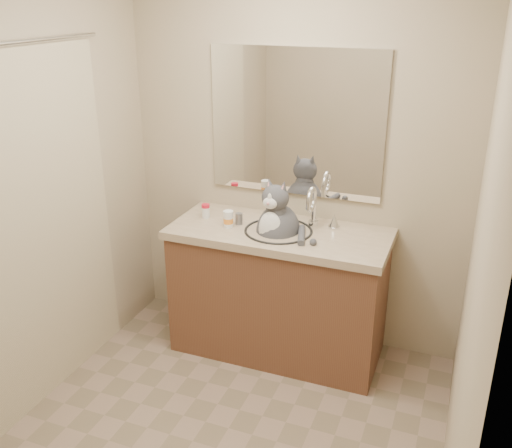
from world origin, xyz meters
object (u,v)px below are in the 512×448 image
at_px(cat, 278,229).
at_px(grey_canister, 239,219).
at_px(pill_bottle_redcap, 206,211).
at_px(pill_bottle_orange, 228,219).

distance_m(cat, grey_canister, 0.26).
relative_size(pill_bottle_redcap, pill_bottle_orange, 0.86).
bearing_deg(pill_bottle_orange, pill_bottle_redcap, 155.16).
xyz_separation_m(cat, pill_bottle_orange, (-0.30, -0.05, 0.04)).
height_order(cat, pill_bottle_redcap, cat).
height_order(pill_bottle_redcap, pill_bottle_orange, pill_bottle_orange).
xyz_separation_m(pill_bottle_redcap, pill_bottle_orange, (0.20, -0.09, 0.00)).
xyz_separation_m(cat, grey_canister, (-0.26, 0.01, 0.02)).
xyz_separation_m(pill_bottle_redcap, grey_canister, (0.24, -0.03, -0.01)).
height_order(cat, grey_canister, cat).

